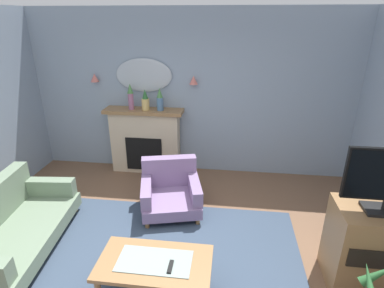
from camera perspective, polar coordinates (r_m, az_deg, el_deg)
name	(u,v)px	position (r m, az deg, el deg)	size (l,w,h in m)	color
floor	(158,282)	(3.69, -6.31, -24.05)	(6.47, 6.30, 0.10)	brown
wall_back	(190,94)	(5.34, -0.34, 9.21)	(6.47, 0.10, 2.78)	#8C9EB2
patterned_rug	(162,264)	(3.78, -5.62, -21.30)	(3.20, 2.40, 0.01)	#38475B
fireplace	(145,141)	(5.54, -8.61, 0.51)	(1.36, 0.36, 1.16)	beige
mantel_vase_centre	(131,96)	(5.32, -11.30, 8.68)	(0.10, 0.10, 0.44)	#9E6084
mantel_vase_left	(145,101)	(5.27, -8.63, 7.88)	(0.13, 0.13, 0.35)	tan
mantel_vase_right	(160,100)	(5.20, -5.96, 8.13)	(0.11, 0.11, 0.38)	#4C7093
wall_mirror	(144,75)	(5.36, -8.92, 12.46)	(0.96, 0.06, 0.56)	#B2BCC6
wall_sconce_left	(95,78)	(5.61, -17.58, 11.63)	(0.14, 0.14, 0.14)	#D17066
wall_sconce_right	(194,80)	(5.15, 0.30, 11.76)	(0.14, 0.14, 0.14)	#D17066
coffee_table	(155,266)	(3.23, -6.89, -21.46)	(1.10, 0.60, 0.45)	olive
tv_remote	(170,267)	(3.11, -4.02, -21.74)	(0.04, 0.16, 0.02)	black
floral_couch	(9,226)	(4.35, -30.71, -12.97)	(1.02, 1.79, 0.76)	gray
armchair_by_coffee_table	(170,190)	(4.51, -4.01, -8.46)	(0.97, 0.99, 0.71)	gray
tv_cabinet	(371,247)	(3.77, 30.27, -16.18)	(0.80, 0.58, 0.90)	olive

